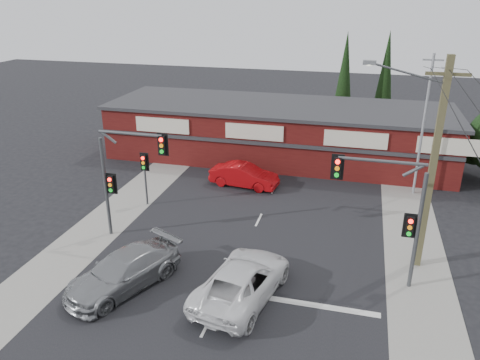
% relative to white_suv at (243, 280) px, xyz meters
% --- Properties ---
extents(ground, '(120.00, 120.00, 0.00)m').
position_rel_white_suv_xyz_m(ground, '(-0.90, 1.64, -0.82)').
color(ground, black).
rests_on(ground, ground).
extents(road_strip, '(14.00, 70.00, 0.01)m').
position_rel_white_suv_xyz_m(road_strip, '(-0.90, 6.64, -0.81)').
color(road_strip, black).
rests_on(road_strip, ground).
extents(verge_left, '(3.00, 70.00, 0.02)m').
position_rel_white_suv_xyz_m(verge_left, '(-9.40, 6.64, -0.81)').
color(verge_left, gray).
rests_on(verge_left, ground).
extents(verge_right, '(3.00, 70.00, 0.02)m').
position_rel_white_suv_xyz_m(verge_right, '(7.60, 6.64, -0.81)').
color(verge_right, gray).
rests_on(verge_right, ground).
extents(stop_line, '(6.50, 0.35, 0.01)m').
position_rel_white_suv_xyz_m(stop_line, '(2.60, 0.14, -0.80)').
color(stop_line, silver).
rests_on(stop_line, ground).
extents(white_suv, '(3.81, 6.31, 1.64)m').
position_rel_white_suv_xyz_m(white_suv, '(0.00, 0.00, 0.00)').
color(white_suv, white).
rests_on(white_suv, ground).
extents(silver_suv, '(4.41, 6.06, 1.63)m').
position_rel_white_suv_xyz_m(silver_suv, '(-5.32, -0.65, -0.00)').
color(silver_suv, gray).
rests_on(silver_suv, ground).
extents(red_sedan, '(4.81, 2.19, 1.53)m').
position_rel_white_suv_xyz_m(red_sedan, '(-2.98, 12.03, -0.05)').
color(red_sedan, '#A2090D').
rests_on(red_sedan, ground).
extents(lane_dashes, '(0.12, 39.45, 0.01)m').
position_rel_white_suv_xyz_m(lane_dashes, '(-0.90, 2.56, -0.80)').
color(lane_dashes, silver).
rests_on(lane_dashes, ground).
extents(shop_building, '(27.30, 8.40, 4.22)m').
position_rel_white_suv_xyz_m(shop_building, '(-1.89, 18.62, 1.32)').
color(shop_building, '#440E0D').
rests_on(shop_building, ground).
extents(conifer_near, '(1.80, 1.80, 9.25)m').
position_rel_white_suv_xyz_m(conifer_near, '(2.60, 25.64, 4.66)').
color(conifer_near, '#2D2116').
rests_on(conifer_near, ground).
extents(conifer_far, '(1.80, 1.80, 9.25)m').
position_rel_white_suv_xyz_m(conifer_far, '(6.10, 27.64, 4.66)').
color(conifer_far, '#2D2116').
rests_on(conifer_far, ground).
extents(traffic_mast_left, '(3.77, 0.27, 5.97)m').
position_rel_white_suv_xyz_m(traffic_mast_left, '(-7.33, 3.64, 3.11)').
color(traffic_mast_left, '#47494C').
rests_on(traffic_mast_left, ground).
extents(traffic_mast_right, '(3.96, 0.27, 5.97)m').
position_rel_white_suv_xyz_m(traffic_mast_right, '(5.96, 2.64, 3.13)').
color(traffic_mast_right, '#47494C').
rests_on(traffic_mast_right, ground).
extents(pedestal_signal, '(0.55, 0.27, 3.38)m').
position_rel_white_suv_xyz_m(pedestal_signal, '(-8.10, 7.64, 1.59)').
color(pedestal_signal, '#47494C').
rests_on(pedestal_signal, ground).
extents(utility_pole, '(4.38, 0.59, 10.00)m').
position_rel_white_suv_xyz_m(utility_pole, '(7.47, 4.62, 4.58)').
color(utility_pole, brown).
rests_on(utility_pole, ground).
extents(steel_pole, '(1.20, 0.16, 9.00)m').
position_rel_white_suv_xyz_m(steel_pole, '(8.10, 13.64, 3.88)').
color(steel_pole, gray).
rests_on(steel_pole, ground).
extents(power_lines, '(2.01, 29.00, 1.22)m').
position_rel_white_suv_xyz_m(power_lines, '(7.58, -0.83, 8.22)').
color(power_lines, black).
rests_on(power_lines, ground).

